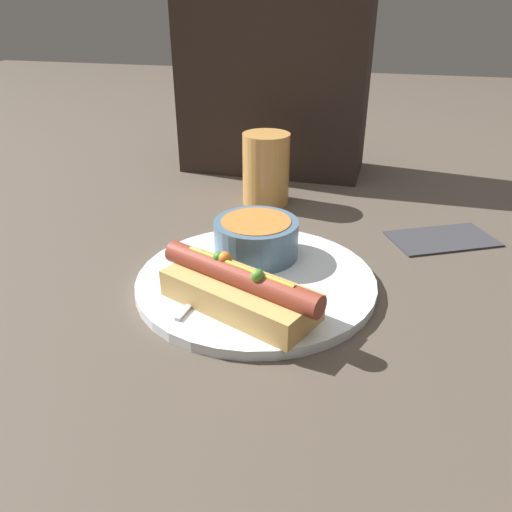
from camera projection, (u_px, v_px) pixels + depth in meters
The scene contains 8 objects.
ground_plane at pixel (256, 285), 0.61m from camera, with size 4.00×4.00×0.00m, color #4C4238.
dinner_plate at pixel (256, 281), 0.61m from camera, with size 0.29×0.29×0.01m.
hot_dog at pixel (236, 289), 0.54m from camera, with size 0.19×0.13×0.06m.
soup_bowl at pixel (256, 237), 0.64m from camera, with size 0.11×0.11×0.05m.
spoon at pixel (227, 263), 0.63m from camera, with size 0.03×0.17×0.01m.
drinking_glass at pixel (266, 169), 0.83m from camera, with size 0.08×0.08×0.12m.
napkin at pixel (442, 238), 0.72m from camera, with size 0.17×0.14×0.01m.
seated_diner at pixel (275, 75), 0.95m from camera, with size 0.35×0.16×0.44m.
Camera 1 is at (0.14, -0.51, 0.31)m, focal length 35.00 mm.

